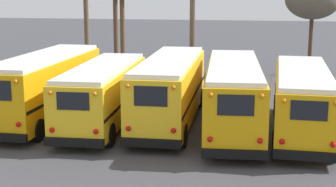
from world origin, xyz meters
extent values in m
plane|color=#424247|center=(0.00, 0.00, 0.00)|extent=(160.00, 160.00, 0.00)
cube|color=#E5A00C|center=(-6.31, 0.21, 1.76)|extent=(2.67, 9.87, 2.80)
cube|color=white|center=(-6.31, 0.21, 3.26)|extent=(2.47, 9.48, 0.20)
sphere|color=red|center=(-5.48, -4.77, 1.13)|extent=(0.22, 0.22, 0.22)
sphere|color=orange|center=(-5.48, -4.77, 2.94)|extent=(0.18, 0.18, 0.18)
cube|color=black|center=(-7.56, 0.23, 1.55)|extent=(0.22, 9.63, 0.14)
cube|color=black|center=(-5.06, 0.18, 1.55)|extent=(0.22, 9.63, 0.14)
cylinder|color=black|center=(-7.40, 3.84, 0.51)|extent=(0.30, 1.03, 1.03)
cylinder|color=black|center=(-5.08, 3.80, 0.51)|extent=(0.30, 1.03, 1.03)
cylinder|color=black|center=(-5.23, -3.43, 0.51)|extent=(0.30, 1.03, 1.03)
cube|color=yellow|center=(-3.16, -0.26, 1.58)|extent=(2.72, 9.40, 2.43)
cube|color=white|center=(-3.16, -0.26, 2.89)|extent=(2.52, 9.02, 0.20)
cube|color=black|center=(-3.02, -4.97, 0.54)|extent=(2.50, 0.27, 0.36)
cube|color=black|center=(-3.02, -4.94, 2.25)|extent=(1.35, 0.07, 0.73)
sphere|color=red|center=(-3.94, -5.00, 1.03)|extent=(0.22, 0.22, 0.22)
sphere|color=orange|center=(-3.94, -5.00, 2.57)|extent=(0.18, 0.18, 0.18)
sphere|color=red|center=(-2.10, -4.95, 1.03)|extent=(0.22, 0.22, 0.22)
sphere|color=orange|center=(-2.10, -4.95, 2.57)|extent=(0.18, 0.18, 0.18)
cube|color=black|center=(-4.39, -0.30, 1.40)|extent=(0.29, 9.14, 0.14)
cube|color=black|center=(-1.92, -0.23, 1.40)|extent=(0.29, 9.14, 0.14)
cylinder|color=black|center=(-4.40, 3.07, 0.52)|extent=(0.31, 1.04, 1.03)
cylinder|color=black|center=(-2.11, 3.13, 0.52)|extent=(0.31, 1.04, 1.03)
cylinder|color=black|center=(-4.20, -3.66, 0.52)|extent=(0.31, 1.04, 1.03)
cylinder|color=black|center=(-1.91, -3.59, 0.52)|extent=(0.31, 1.04, 1.03)
cube|color=yellow|center=(0.00, 0.64, 1.71)|extent=(2.58, 10.27, 2.72)
cube|color=white|center=(0.00, 0.64, 3.17)|extent=(2.37, 9.86, 0.20)
cube|color=black|center=(0.06, -4.52, 0.53)|extent=(2.51, 0.23, 0.36)
cube|color=black|center=(0.06, -4.49, 2.46)|extent=(1.35, 0.05, 0.82)
sphere|color=red|center=(-0.86, -4.54, 1.10)|extent=(0.22, 0.22, 0.22)
sphere|color=orange|center=(-0.86, -4.54, 2.85)|extent=(0.18, 0.18, 0.18)
sphere|color=red|center=(0.98, -4.52, 1.10)|extent=(0.22, 0.22, 0.22)
sphere|color=orange|center=(0.98, -4.52, 2.85)|extent=(0.18, 0.18, 0.18)
cube|color=black|center=(-1.24, 0.63, 1.51)|extent=(0.14, 10.04, 0.14)
cube|color=black|center=(1.24, 0.66, 1.51)|extent=(0.14, 10.04, 0.14)
cylinder|color=black|center=(-1.19, 4.45, 0.51)|extent=(0.29, 1.02, 1.01)
cylinder|color=black|center=(1.11, 4.48, 0.51)|extent=(0.29, 1.02, 1.01)
cylinder|color=black|center=(-1.11, -3.19, 0.51)|extent=(0.29, 1.02, 1.01)
cylinder|color=black|center=(1.19, -3.16, 0.51)|extent=(0.29, 1.02, 1.01)
cube|color=#E5A00C|center=(3.16, -0.15, 1.69)|extent=(3.06, 10.51, 2.66)
cube|color=white|center=(3.16, -0.15, 3.13)|extent=(2.84, 10.08, 0.20)
cube|color=black|center=(3.45, -5.38, 0.54)|extent=(2.54, 0.34, 0.36)
cube|color=black|center=(3.45, -5.35, 2.43)|extent=(1.36, 0.11, 0.80)
sphere|color=red|center=(2.52, -5.44, 1.09)|extent=(0.22, 0.22, 0.22)
sphere|color=orange|center=(2.52, -5.44, 2.81)|extent=(0.18, 0.18, 0.18)
sphere|color=red|center=(4.38, -5.34, 1.09)|extent=(0.22, 0.22, 0.22)
sphere|color=orange|center=(4.38, -5.34, 2.81)|extent=(0.18, 0.18, 0.18)
cube|color=black|center=(1.91, -0.22, 1.49)|extent=(0.59, 10.17, 0.14)
cube|color=black|center=(4.41, -0.08, 1.49)|extent=(0.59, 10.17, 0.14)
cylinder|color=black|center=(1.78, 3.67, 0.52)|extent=(0.34, 1.05, 1.03)
cylinder|color=black|center=(4.10, 3.80, 0.52)|extent=(0.34, 1.05, 1.03)
cylinder|color=black|center=(2.22, -4.10, 0.52)|extent=(0.34, 1.05, 1.03)
cylinder|color=black|center=(4.53, -3.97, 0.52)|extent=(0.34, 1.05, 1.03)
cube|color=#E5A00C|center=(6.31, -0.30, 1.60)|extent=(2.84, 9.79, 2.46)
cube|color=white|center=(6.31, -0.30, 2.93)|extent=(2.63, 9.39, 0.20)
cube|color=black|center=(6.11, -5.18, 0.56)|extent=(2.49, 0.30, 0.36)
cube|color=black|center=(6.11, -5.16, 2.28)|extent=(1.34, 0.09, 0.74)
sphere|color=red|center=(5.19, -5.15, 1.05)|extent=(0.22, 0.22, 0.22)
sphere|color=orange|center=(5.19, -5.15, 2.61)|extent=(0.18, 0.18, 0.18)
sphere|color=red|center=(7.02, -5.23, 1.05)|extent=(0.22, 0.22, 0.22)
sphere|color=orange|center=(7.02, -5.23, 2.61)|extent=(0.18, 0.18, 0.18)
cube|color=black|center=(5.08, -0.25, 1.42)|extent=(0.42, 9.49, 0.14)
cube|color=black|center=(7.54, -0.35, 1.42)|extent=(0.42, 9.49, 0.14)
cylinder|color=black|center=(5.32, 3.29, 0.54)|extent=(0.32, 1.08, 1.07)
cylinder|color=black|center=(7.60, 3.20, 0.54)|extent=(0.32, 1.08, 1.07)
cylinder|color=black|center=(5.02, -3.79, 0.54)|extent=(0.32, 1.08, 1.07)
cylinder|color=black|center=(7.30, -3.89, 0.54)|extent=(0.32, 1.08, 1.07)
cylinder|color=brown|center=(0.07, 9.11, 3.97)|extent=(0.34, 0.34, 7.95)
cylinder|color=brown|center=(-8.19, 20.62, 3.09)|extent=(0.41, 0.41, 6.18)
cylinder|color=brown|center=(-5.49, 12.60, 3.06)|extent=(0.35, 0.35, 6.12)
cylinder|color=#473323|center=(8.32, 16.78, 2.33)|extent=(0.30, 0.30, 4.65)
cylinder|color=brown|center=(-8.83, 14.44, 3.42)|extent=(0.38, 0.38, 6.85)
cylinder|color=#939399|center=(-10.31, 7.51, 0.70)|extent=(0.06, 0.06, 1.40)
cylinder|color=#939399|center=(-7.73, 7.51, 0.70)|extent=(0.06, 0.06, 1.40)
cylinder|color=#939399|center=(-5.16, 7.51, 0.70)|extent=(0.06, 0.06, 1.40)
cylinder|color=#939399|center=(-2.58, 7.51, 0.70)|extent=(0.06, 0.06, 1.40)
cylinder|color=#939399|center=(0.00, 7.51, 0.70)|extent=(0.06, 0.06, 1.40)
cylinder|color=#939399|center=(2.58, 7.51, 0.70)|extent=(0.06, 0.06, 1.40)
cylinder|color=#939399|center=(5.16, 7.51, 0.70)|extent=(0.06, 0.06, 1.40)
cylinder|color=#939399|center=(7.73, 7.51, 0.70)|extent=(0.06, 0.06, 1.40)
cylinder|color=#939399|center=(0.00, 7.51, 1.40)|extent=(20.62, 0.04, 0.04)
camera|label=1|loc=(4.04, -24.02, 6.76)|focal=55.00mm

